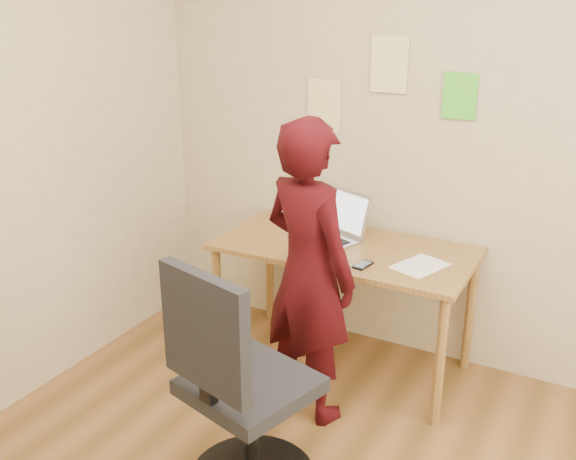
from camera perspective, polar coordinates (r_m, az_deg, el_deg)
The scene contains 10 objects.
room at distance 1.99m, azimuth -0.19°, elevation 0.19°, with size 3.58×3.58×2.78m.
desk at distance 3.56m, azimuth 4.99°, elevation -2.72°, with size 1.40×0.70×0.74m.
laptop at distance 3.62m, azimuth 3.83°, elevation 0.08°, with size 0.46×0.44×0.26m.
paper_sheet at distance 3.33m, azimuth 11.67°, elevation -3.12°, with size 0.20×0.28×0.00m, color white.
phone at distance 3.28m, azimuth 6.67°, elevation -3.10°, with size 0.08×0.13×0.01m.
wall_note_left at distance 3.79m, azimuth 3.23°, elevation 10.99°, with size 0.21×0.00×0.30m, color #F6E593.
wall_note_mid at distance 3.61m, azimuth 8.99°, elevation 14.32°, with size 0.21×0.00×0.30m, color #F6E593.
wall_note_right at distance 3.52m, azimuth 15.01°, elevation 11.43°, with size 0.18×0.00×0.24m, color #56D830.
office_chair at distance 2.74m, azimuth -4.45°, elevation -14.83°, with size 0.58×0.59×1.08m.
person at distance 3.13m, azimuth 1.84°, elevation -3.76°, with size 0.56×0.37×1.53m, color #32060A.
Camera 1 is at (0.90, -1.65, 2.03)m, focal length 40.00 mm.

